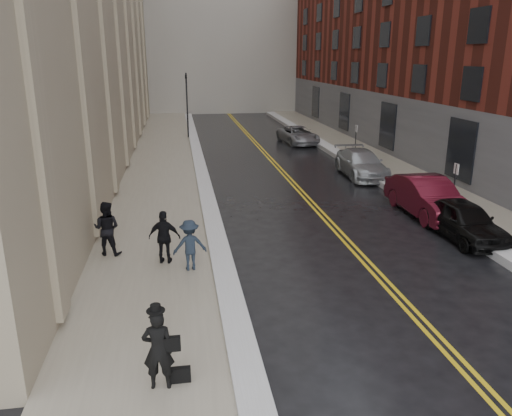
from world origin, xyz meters
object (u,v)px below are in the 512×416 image
object	(u,v)px
car_silver_far	(298,135)
pedestrian_main	(158,350)
car_black	(464,220)
pedestrian_c	(165,237)
pedestrian_b	(190,245)
pedestrian_a	(107,228)
car_maroon	(427,197)
car_silver_near	(361,164)

from	to	relation	value
car_silver_far	pedestrian_main	xyz separation A→B (m)	(-9.65, -28.48, 0.34)
car_black	pedestrian_main	xyz separation A→B (m)	(-10.78, -7.26, 0.29)
pedestrian_c	pedestrian_main	bearing A→B (deg)	101.20
car_black	car_silver_far	world-z (taller)	car_black
car_black	pedestrian_main	world-z (taller)	pedestrian_main
pedestrian_b	pedestrian_c	bearing A→B (deg)	-45.57
pedestrian_a	pedestrian_c	size ratio (longest dim) A/B	1.05
pedestrian_main	pedestrian_c	bearing A→B (deg)	-86.17
car_maroon	pedestrian_a	distance (m)	12.97
car_silver_near	pedestrian_a	xyz separation A→B (m)	(-12.47, -10.00, 0.33)
car_black	pedestrian_c	world-z (taller)	pedestrian_c
pedestrian_b	pedestrian_main	bearing A→B (deg)	76.47
car_silver_far	pedestrian_c	distance (m)	24.16
pedestrian_a	pedestrian_b	distance (m)	3.14
car_silver_near	car_maroon	bearing A→B (deg)	-86.80
car_maroon	car_black	bearing A→B (deg)	-90.75
pedestrian_b	pedestrian_c	size ratio (longest dim) A/B	0.93
pedestrian_main	pedestrian_b	xyz separation A→B (m)	(0.77, 5.69, -0.05)
car_maroon	pedestrian_a	size ratio (longest dim) A/B	2.72
car_silver_far	pedestrian_b	world-z (taller)	pedestrian_b
car_black	car_silver_far	size ratio (longest dim) A/B	0.88
pedestrian_main	car_silver_far	bearing A→B (deg)	-104.86
car_black	car_maroon	xyz separation A→B (m)	(0.00, 2.84, 0.11)
car_maroon	pedestrian_c	bearing A→B (deg)	-161.48
car_maroon	car_silver_near	size ratio (longest dim) A/B	0.99
car_maroon	pedestrian_b	bearing A→B (deg)	-156.98
pedestrian_main	pedestrian_a	bearing A→B (deg)	-71.75
pedestrian_a	car_silver_near	bearing A→B (deg)	-126.17
car_black	pedestrian_a	distance (m)	12.67
pedestrian_b	car_black	bearing A→B (deg)	-176.89
car_silver_near	pedestrian_a	bearing A→B (deg)	-139.62
pedestrian_a	car_silver_far	bearing A→B (deg)	-103.54
car_silver_near	pedestrian_main	world-z (taller)	pedestrian_main
car_maroon	pedestrian_c	world-z (taller)	pedestrian_c
pedestrian_a	car_black	bearing A→B (deg)	-165.32
pedestrian_main	car_maroon	bearing A→B (deg)	-133.02
car_black	car_silver_near	world-z (taller)	car_silver_near
car_maroon	car_silver_far	size ratio (longest dim) A/B	1.05
car_silver_near	pedestrian_main	size ratio (longest dim) A/B	2.95
pedestrian_c	car_silver_near	bearing A→B (deg)	-122.60
car_silver_far	pedestrian_b	size ratio (longest dim) A/B	2.95
car_black	car_maroon	size ratio (longest dim) A/B	0.84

